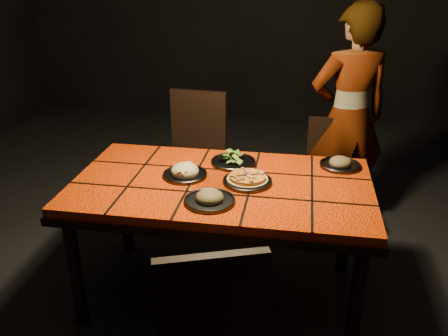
% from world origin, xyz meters
% --- Properties ---
extents(room_shell, '(6.04, 7.04, 3.08)m').
position_xyz_m(room_shell, '(0.00, 0.00, 1.50)').
color(room_shell, black).
rests_on(room_shell, ground).
extents(dining_table, '(1.62, 0.92, 0.75)m').
position_xyz_m(dining_table, '(0.00, 0.00, 0.67)').
color(dining_table, '#F03D07').
rests_on(dining_table, ground).
extents(chair_near, '(0.53, 0.53, 0.92)m').
position_xyz_m(chair_near, '(0.09, -0.84, 0.52)').
color(chair_near, black).
rests_on(chair_near, ground).
extents(chair_far_left, '(0.47, 0.47, 0.96)m').
position_xyz_m(chair_far_left, '(-0.38, 0.98, 0.55)').
color(chair_far_left, black).
rests_on(chair_far_left, ground).
extents(chair_far_right, '(0.40, 0.40, 0.82)m').
position_xyz_m(chair_far_right, '(0.65, 0.94, 0.47)').
color(chair_far_right, black).
rests_on(chair_far_right, ground).
extents(diner, '(0.68, 0.57, 1.61)m').
position_xyz_m(diner, '(0.74, 1.08, 0.81)').
color(diner, brown).
rests_on(diner, ground).
extents(plate_pizza, '(0.29, 0.29, 0.04)m').
position_xyz_m(plate_pizza, '(0.14, 0.00, 0.77)').
color(plate_pizza, '#37373C').
rests_on(plate_pizza, dining_table).
extents(plate_pasta, '(0.25, 0.25, 0.08)m').
position_xyz_m(plate_pasta, '(-0.21, 0.03, 0.77)').
color(plate_pasta, '#37373C').
rests_on(plate_pasta, dining_table).
extents(plate_salad, '(0.26, 0.26, 0.07)m').
position_xyz_m(plate_salad, '(0.02, 0.25, 0.78)').
color(plate_salad, '#37373C').
rests_on(plate_salad, dining_table).
extents(plate_mushroom_a, '(0.25, 0.25, 0.08)m').
position_xyz_m(plate_mushroom_a, '(-0.02, -0.25, 0.77)').
color(plate_mushroom_a, '#37373C').
rests_on(plate_mushroom_a, dining_table).
extents(plate_mushroom_b, '(0.24, 0.24, 0.08)m').
position_xyz_m(plate_mushroom_b, '(0.64, 0.31, 0.77)').
color(plate_mushroom_b, '#37373C').
rests_on(plate_mushroom_b, dining_table).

